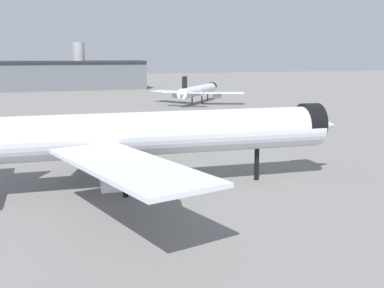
% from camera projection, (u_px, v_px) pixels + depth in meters
% --- Properties ---
extents(ground, '(900.00, 900.00, 0.00)m').
position_uv_depth(ground, '(157.00, 193.00, 73.48)').
color(ground, slate).
extents(airliner_near_gate, '(69.84, 63.72, 19.65)m').
position_uv_depth(airliner_near_gate, '(138.00, 135.00, 73.98)').
color(airliner_near_gate, silver).
rests_on(airliner_near_gate, ground).
extents(airliner_far_taxiway, '(35.86, 40.12, 12.32)m').
position_uv_depth(airliner_far_taxiway, '(198.00, 91.00, 206.87)').
color(airliner_far_taxiway, silver).
rests_on(airliner_far_taxiway, ground).
extents(service_truck_front, '(5.75, 3.18, 3.00)m').
position_uv_depth(service_truck_front, '(222.00, 138.00, 112.82)').
color(service_truck_front, black).
rests_on(service_truck_front, ground).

